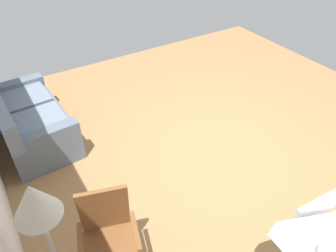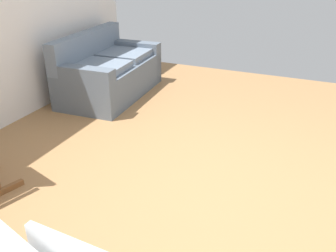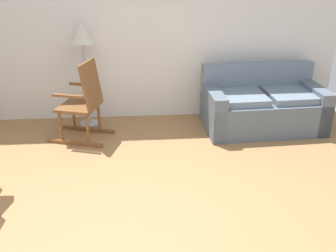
{
  "view_description": "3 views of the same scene",
  "coord_description": "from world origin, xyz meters",
  "views": [
    {
      "loc": [
        -2.45,
        2.33,
        3.07
      ],
      "look_at": [
        -0.02,
        0.82,
        0.83
      ],
      "focal_mm": 34.68,
      "sensor_mm": 36.0,
      "label": 1
    },
    {
      "loc": [
        -2.45,
        -0.6,
        1.84
      ],
      "look_at": [
        -0.2,
        0.38,
        0.65
      ],
      "focal_mm": 38.95,
      "sensor_mm": 36.0,
      "label": 2
    },
    {
      "loc": [
        -0.05,
        -2.74,
        2.22
      ],
      "look_at": [
        0.23,
        0.79,
        0.64
      ],
      "focal_mm": 40.68,
      "sensor_mm": 36.0,
      "label": 3
    }
  ],
  "objects": [
    {
      "name": "ground_plane",
      "position": [
        0.0,
        0.0,
        0.0
      ],
      "size": [
        6.87,
        6.87,
        0.0
      ],
      "primitive_type": "plane",
      "color": "#9E7247"
    },
    {
      "name": "couch",
      "position": [
        1.65,
        2.08,
        0.31
      ],
      "size": [
        1.64,
        0.93,
        0.85
      ],
      "color": "slate",
      "rests_on": "ground"
    }
  ]
}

